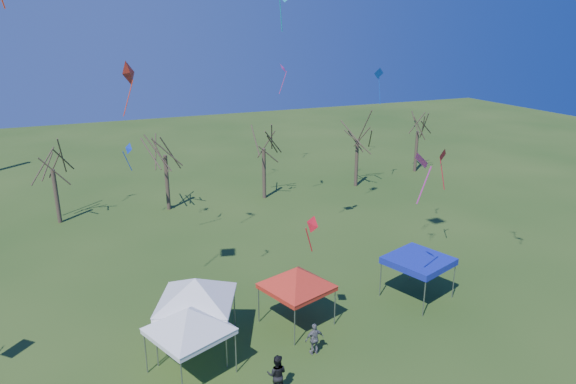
% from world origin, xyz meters
% --- Properties ---
extents(ground, '(140.00, 140.00, 0.00)m').
position_xyz_m(ground, '(0.00, 0.00, 0.00)').
color(ground, '#254616').
rests_on(ground, ground).
extents(tree_1, '(3.42, 3.42, 7.54)m').
position_xyz_m(tree_1, '(-10.77, 24.65, 5.79)').
color(tree_1, '#3D2D21').
rests_on(tree_1, ground).
extents(tree_2, '(3.71, 3.71, 8.18)m').
position_xyz_m(tree_2, '(-2.37, 24.38, 6.29)').
color(tree_2, '#3D2D21').
rests_on(tree_2, ground).
extents(tree_3, '(3.59, 3.59, 7.91)m').
position_xyz_m(tree_3, '(6.03, 24.04, 6.08)').
color(tree_3, '#3D2D21').
rests_on(tree_3, ground).
extents(tree_4, '(3.58, 3.58, 7.89)m').
position_xyz_m(tree_4, '(15.36, 24.00, 6.06)').
color(tree_4, '#3D2D21').
rests_on(tree_4, ground).
extents(tree_5, '(3.39, 3.39, 7.46)m').
position_xyz_m(tree_5, '(23.72, 26.07, 5.73)').
color(tree_5, '#3D2D21').
rests_on(tree_5, ground).
extents(tent_white_west, '(3.90, 3.90, 3.71)m').
position_xyz_m(tent_white_west, '(-5.45, 2.57, 3.00)').
color(tent_white_west, gray).
rests_on(tent_white_west, ground).
extents(tent_white_mid, '(4.40, 4.40, 4.15)m').
position_xyz_m(tent_white_mid, '(-4.69, 4.40, 3.35)').
color(tent_white_mid, gray).
rests_on(tent_white_mid, ground).
extents(tent_red, '(3.95, 3.95, 3.67)m').
position_xyz_m(tent_red, '(0.41, 4.37, 2.96)').
color(tent_red, gray).
rests_on(tent_red, ground).
extents(tent_blue, '(3.89, 3.89, 2.41)m').
position_xyz_m(tent_blue, '(7.71, 4.19, 2.22)').
color(tent_blue, gray).
rests_on(tent_blue, ground).
extents(person_grey, '(0.93, 0.40, 1.57)m').
position_xyz_m(person_grey, '(0.12, 1.68, 0.79)').
color(person_grey, slate).
rests_on(person_grey, ground).
extents(person_dark, '(1.07, 0.99, 1.77)m').
position_xyz_m(person_dark, '(-2.47, -0.10, 0.88)').
color(person_dark, black).
rests_on(person_dark, ground).
extents(kite_17, '(0.91, 0.66, 2.72)m').
position_xyz_m(kite_17, '(12.02, 8.16, 6.88)').
color(kite_17, red).
rests_on(kite_17, ground).
extents(kite_11, '(1.18, 1.41, 3.25)m').
position_xyz_m(kite_11, '(-5.53, 15.42, 11.94)').
color(kite_11, '#F23716').
rests_on(kite_11, ground).
extents(kite_12, '(1.04, 0.46, 3.21)m').
position_xyz_m(kite_12, '(16.17, 22.28, 10.62)').
color(kite_12, blue).
rests_on(kite_12, ground).
extents(kite_13, '(0.77, 0.94, 2.26)m').
position_xyz_m(kite_13, '(-5.40, 21.95, 5.95)').
color(kite_13, '#1231C0').
rests_on(kite_13, ground).
extents(kite_27, '(0.64, 0.99, 2.35)m').
position_xyz_m(kite_27, '(4.99, 1.16, 8.93)').
color(kite_27, '#DE31A4').
rests_on(kite_27, ground).
extents(kite_19, '(0.97, 1.06, 2.33)m').
position_xyz_m(kite_19, '(6.61, 20.91, 11.44)').
color(kite_19, '#CA2C80').
rests_on(kite_19, ground).
extents(kite_1, '(0.48, 0.86, 1.88)m').
position_xyz_m(kite_1, '(0.48, 2.89, 5.96)').
color(kite_1, red).
rests_on(kite_1, ground).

